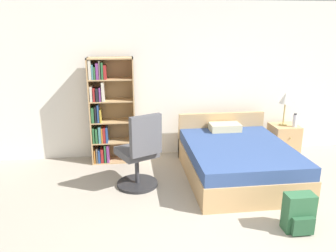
{
  "coord_description": "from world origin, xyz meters",
  "views": [
    {
      "loc": [
        -1.2,
        -2.29,
        2.16
      ],
      "look_at": [
        -0.66,
        1.98,
        0.87
      ],
      "focal_mm": 35.0,
      "sensor_mm": 36.0,
      "label": 1
    }
  ],
  "objects_px": {
    "nightstand": "(283,140)",
    "bed": "(236,159)",
    "office_chair": "(140,155)",
    "water_bottle": "(295,120)",
    "bookshelf": "(107,111)",
    "table_lamp": "(286,99)",
    "backpack_green": "(299,214)"
  },
  "relations": [
    {
      "from": "table_lamp",
      "to": "backpack_green",
      "type": "relative_size",
      "value": 1.32
    },
    {
      "from": "bookshelf",
      "to": "backpack_green",
      "type": "height_order",
      "value": "bookshelf"
    },
    {
      "from": "office_chair",
      "to": "backpack_green",
      "type": "distance_m",
      "value": 2.11
    },
    {
      "from": "nightstand",
      "to": "backpack_green",
      "type": "bearing_deg",
      "value": -111.87
    },
    {
      "from": "backpack_green",
      "to": "office_chair",
      "type": "bearing_deg",
      "value": 143.64
    },
    {
      "from": "office_chair",
      "to": "nightstand",
      "type": "height_order",
      "value": "office_chair"
    },
    {
      "from": "office_chair",
      "to": "backpack_green",
      "type": "xyz_separation_m",
      "value": [
        1.69,
        -1.24,
        -0.28
      ]
    },
    {
      "from": "office_chair",
      "to": "bed",
      "type": "bearing_deg",
      "value": 7.97
    },
    {
      "from": "bookshelf",
      "to": "water_bottle",
      "type": "distance_m",
      "value": 3.17
    },
    {
      "from": "table_lamp",
      "to": "backpack_green",
      "type": "distance_m",
      "value": 2.51
    },
    {
      "from": "water_bottle",
      "to": "backpack_green",
      "type": "relative_size",
      "value": 0.54
    },
    {
      "from": "table_lamp",
      "to": "backpack_green",
      "type": "height_order",
      "value": "table_lamp"
    },
    {
      "from": "bed",
      "to": "backpack_green",
      "type": "bearing_deg",
      "value": -80.86
    },
    {
      "from": "bed",
      "to": "backpack_green",
      "type": "distance_m",
      "value": 1.47
    },
    {
      "from": "water_bottle",
      "to": "backpack_green",
      "type": "xyz_separation_m",
      "value": [
        -0.99,
        -2.09,
        -0.45
      ]
    },
    {
      "from": "bed",
      "to": "office_chair",
      "type": "relative_size",
      "value": 1.74
    },
    {
      "from": "office_chair",
      "to": "water_bottle",
      "type": "distance_m",
      "value": 2.81
    },
    {
      "from": "nightstand",
      "to": "bed",
      "type": "bearing_deg",
      "value": -145.89
    },
    {
      "from": "office_chair",
      "to": "water_bottle",
      "type": "xyz_separation_m",
      "value": [
        2.68,
        0.85,
        0.16
      ]
    },
    {
      "from": "bookshelf",
      "to": "bed",
      "type": "distance_m",
      "value": 2.19
    },
    {
      "from": "bookshelf",
      "to": "bed",
      "type": "bearing_deg",
      "value": -23.45
    },
    {
      "from": "bed",
      "to": "water_bottle",
      "type": "bearing_deg",
      "value": 27.76
    },
    {
      "from": "office_chair",
      "to": "nightstand",
      "type": "xyz_separation_m",
      "value": [
        2.57,
        0.96,
        -0.22
      ]
    },
    {
      "from": "office_chair",
      "to": "water_bottle",
      "type": "height_order",
      "value": "office_chair"
    },
    {
      "from": "bookshelf",
      "to": "nightstand",
      "type": "distance_m",
      "value": 3.11
    },
    {
      "from": "bed",
      "to": "water_bottle",
      "type": "height_order",
      "value": "water_bottle"
    },
    {
      "from": "table_lamp",
      "to": "nightstand",
      "type": "bearing_deg",
      "value": -36.26
    },
    {
      "from": "backpack_green",
      "to": "bed",
      "type": "bearing_deg",
      "value": 99.14
    },
    {
      "from": "bed",
      "to": "table_lamp",
      "type": "bearing_deg",
      "value": 35.55
    },
    {
      "from": "bookshelf",
      "to": "bed",
      "type": "xyz_separation_m",
      "value": [
        1.94,
        -0.84,
        -0.59
      ]
    },
    {
      "from": "bed",
      "to": "backpack_green",
      "type": "relative_size",
      "value": 4.37
    },
    {
      "from": "table_lamp",
      "to": "bed",
      "type": "bearing_deg",
      "value": -144.45
    }
  ]
}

